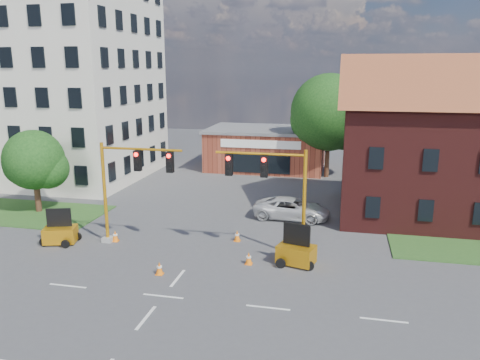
% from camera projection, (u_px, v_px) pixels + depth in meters
% --- Properties ---
extents(ground, '(120.00, 120.00, 0.00)m').
position_uv_depth(ground, '(163.00, 296.00, 22.02)').
color(ground, '#47474A').
rests_on(ground, ground).
extents(lane_markings, '(60.00, 36.00, 0.01)m').
position_uv_depth(lane_markings, '(136.00, 330.00, 19.17)').
color(lane_markings, white).
rests_on(lane_markings, ground).
extents(office_block, '(18.40, 15.40, 20.60)m').
position_uv_depth(office_block, '(47.00, 70.00, 44.62)').
color(office_block, beige).
rests_on(office_block, ground).
extents(brick_shop, '(12.40, 8.40, 4.30)m').
position_uv_depth(brick_shop, '(267.00, 148.00, 49.99)').
color(brick_shop, maroon).
rests_on(brick_shop, ground).
extents(tree_large, '(7.78, 7.41, 10.06)m').
position_uv_depth(tree_large, '(333.00, 115.00, 44.87)').
color(tree_large, '#3B2215').
rests_on(tree_large, ground).
extents(tree_nw_front, '(4.58, 4.36, 6.16)m').
position_uv_depth(tree_nw_front, '(37.00, 162.00, 34.07)').
color(tree_nw_front, '#3B2215').
rests_on(tree_nw_front, ground).
extents(signal_mast_west, '(5.30, 0.60, 6.20)m').
position_uv_depth(signal_mast_west, '(129.00, 182.00, 27.72)').
color(signal_mast_west, gray).
rests_on(signal_mast_west, ground).
extents(signal_mast_east, '(5.30, 0.60, 6.20)m').
position_uv_depth(signal_mast_east, '(275.00, 190.00, 25.89)').
color(signal_mast_east, gray).
rests_on(signal_mast_east, ground).
extents(trailer_west, '(2.16, 1.75, 2.13)m').
position_uv_depth(trailer_west, '(60.00, 233.00, 28.55)').
color(trailer_west, orange).
rests_on(trailer_west, ground).
extents(trailer_east, '(2.22, 1.77, 2.22)m').
position_uv_depth(trailer_east, '(296.00, 252.00, 25.47)').
color(trailer_east, orange).
rests_on(trailer_east, ground).
extents(cone_a, '(0.40, 0.40, 0.70)m').
position_uv_depth(cone_a, '(159.00, 268.00, 24.29)').
color(cone_a, orange).
rests_on(cone_a, ground).
extents(cone_b, '(0.40, 0.40, 0.70)m').
position_uv_depth(cone_b, '(115.00, 236.00, 28.96)').
color(cone_b, orange).
rests_on(cone_b, ground).
extents(cone_c, '(0.40, 0.40, 0.70)m').
position_uv_depth(cone_c, '(249.00, 258.00, 25.56)').
color(cone_c, orange).
rests_on(cone_c, ground).
extents(cone_d, '(0.40, 0.40, 0.70)m').
position_uv_depth(cone_d, '(237.00, 236.00, 29.00)').
color(cone_d, orange).
rests_on(cone_d, ground).
extents(pickup_white, '(5.53, 2.84, 1.49)m').
position_uv_depth(pickup_white, '(292.00, 208.00, 33.26)').
color(pickup_white, silver).
rests_on(pickup_white, ground).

